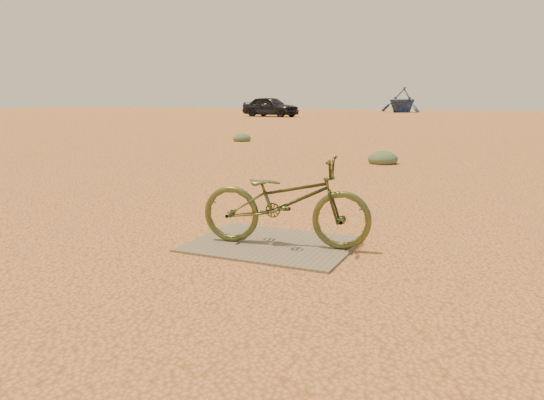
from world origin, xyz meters
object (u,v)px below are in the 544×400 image
at_px(bicycle, 285,201).
at_px(boat_near_left, 281,107).
at_px(plywood_board, 272,244).
at_px(car, 270,107).
at_px(boat_far_left, 402,100).

xyz_separation_m(bicycle, boat_near_left, (-18.18, 42.26, 0.09)).
bearing_deg(plywood_board, boat_near_left, 113.11).
relative_size(plywood_board, car, 0.35).
relative_size(bicycle, boat_far_left, 0.35).
distance_m(plywood_board, boat_near_left, 45.96).
height_order(boat_near_left, boat_far_left, boat_far_left).
xyz_separation_m(plywood_board, boat_far_left, (-7.83, 48.46, 1.22)).
height_order(bicycle, car, car).
bearing_deg(boat_near_left, boat_far_left, 11.51).
bearing_deg(plywood_board, bicycle, 0.95).
bearing_deg(bicycle, boat_near_left, 13.53).
distance_m(bicycle, car, 35.69).
bearing_deg(boat_far_left, bicycle, -62.71).
height_order(plywood_board, bicycle, bicycle).
relative_size(plywood_board, boat_near_left, 0.30).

